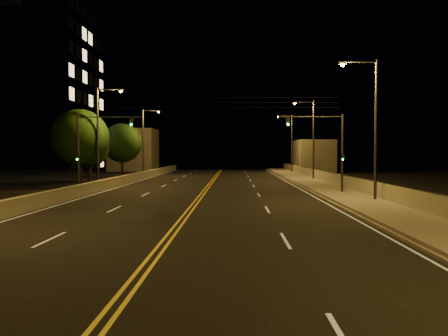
{
  "coord_description": "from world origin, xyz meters",
  "views": [
    {
      "loc": [
        2.56,
        -5.94,
        3.34
      ],
      "look_at": [
        2.0,
        18.0,
        2.5
      ],
      "focal_mm": 35.0,
      "sensor_mm": 36.0,
      "label": 1
    }
  ],
  "objects_px": {
    "streetlight_3": "(290,140)",
    "tree_0": "(80,138)",
    "streetlight_1": "(372,121)",
    "traffic_signal_left": "(90,144)",
    "streetlight_5": "(101,131)",
    "building_tower": "(1,89)",
    "traffic_signal_right": "(330,144)",
    "streetlight_6": "(145,138)",
    "tree_2": "(122,143)",
    "tree_1": "(90,148)",
    "streetlight_2": "(311,135)"
  },
  "relations": [
    {
      "from": "streetlight_3",
      "to": "tree_0",
      "type": "bearing_deg",
      "value": -130.89
    },
    {
      "from": "streetlight_1",
      "to": "traffic_signal_left",
      "type": "distance_m",
      "value": 21.14
    },
    {
      "from": "streetlight_5",
      "to": "building_tower",
      "type": "bearing_deg",
      "value": 135.84
    },
    {
      "from": "tree_0",
      "to": "traffic_signal_right",
      "type": "bearing_deg",
      "value": -19.59
    },
    {
      "from": "streetlight_6",
      "to": "traffic_signal_right",
      "type": "xyz_separation_m",
      "value": [
        19.95,
        -26.59,
        -1.41
      ]
    },
    {
      "from": "traffic_signal_left",
      "to": "tree_0",
      "type": "distance_m",
      "value": 8.85
    },
    {
      "from": "tree_2",
      "to": "traffic_signal_left",
      "type": "bearing_deg",
      "value": -80.62
    },
    {
      "from": "tree_0",
      "to": "streetlight_6",
      "type": "bearing_deg",
      "value": 82.13
    },
    {
      "from": "streetlight_1",
      "to": "traffic_signal_left",
      "type": "xyz_separation_m",
      "value": [
        -20.35,
        5.54,
        -1.41
      ]
    },
    {
      "from": "streetlight_1",
      "to": "tree_0",
      "type": "relative_size",
      "value": 1.23
    },
    {
      "from": "traffic_signal_right",
      "to": "tree_2",
      "type": "distance_m",
      "value": 35.82
    },
    {
      "from": "streetlight_1",
      "to": "streetlight_5",
      "type": "height_order",
      "value": "same"
    },
    {
      "from": "streetlight_3",
      "to": "streetlight_5",
      "type": "relative_size",
      "value": 1.0
    },
    {
      "from": "tree_0",
      "to": "streetlight_3",
      "type": "bearing_deg",
      "value": 49.11
    },
    {
      "from": "streetlight_5",
      "to": "tree_1",
      "type": "bearing_deg",
      "value": 112.61
    },
    {
      "from": "streetlight_1",
      "to": "tree_2",
      "type": "height_order",
      "value": "streetlight_1"
    },
    {
      "from": "streetlight_6",
      "to": "streetlight_5",
      "type": "bearing_deg",
      "value": -90.0
    },
    {
      "from": "tree_1",
      "to": "streetlight_5",
      "type": "bearing_deg",
      "value": -67.39
    },
    {
      "from": "streetlight_1",
      "to": "tree_1",
      "type": "height_order",
      "value": "streetlight_1"
    },
    {
      "from": "streetlight_6",
      "to": "traffic_signal_left",
      "type": "height_order",
      "value": "streetlight_6"
    },
    {
      "from": "traffic_signal_left",
      "to": "tree_2",
      "type": "bearing_deg",
      "value": 99.38
    },
    {
      "from": "building_tower",
      "to": "streetlight_3",
      "type": "bearing_deg",
      "value": 14.38
    },
    {
      "from": "tree_2",
      "to": "building_tower",
      "type": "bearing_deg",
      "value": -173.22
    },
    {
      "from": "tree_2",
      "to": "streetlight_1",
      "type": "bearing_deg",
      "value": -52.79
    },
    {
      "from": "streetlight_2",
      "to": "tree_1",
      "type": "distance_m",
      "value": 26.74
    },
    {
      "from": "streetlight_1",
      "to": "streetlight_6",
      "type": "height_order",
      "value": "same"
    },
    {
      "from": "tree_0",
      "to": "building_tower",
      "type": "bearing_deg",
      "value": 134.56
    },
    {
      "from": "streetlight_2",
      "to": "tree_0",
      "type": "bearing_deg",
      "value": -159.93
    },
    {
      "from": "streetlight_3",
      "to": "streetlight_6",
      "type": "height_order",
      "value": "same"
    },
    {
      "from": "streetlight_5",
      "to": "tree_1",
      "type": "relative_size",
      "value": 1.53
    },
    {
      "from": "traffic_signal_right",
      "to": "building_tower",
      "type": "height_order",
      "value": "building_tower"
    },
    {
      "from": "streetlight_6",
      "to": "traffic_signal_right",
      "type": "height_order",
      "value": "streetlight_6"
    },
    {
      "from": "streetlight_1",
      "to": "traffic_signal_right",
      "type": "relative_size",
      "value": 1.48
    },
    {
      "from": "streetlight_2",
      "to": "streetlight_1",
      "type": "bearing_deg",
      "value": -90.0
    },
    {
      "from": "traffic_signal_left",
      "to": "tree_0",
      "type": "relative_size",
      "value": 0.84
    },
    {
      "from": "streetlight_3",
      "to": "streetlight_6",
      "type": "distance_m",
      "value": 23.33
    },
    {
      "from": "traffic_signal_right",
      "to": "tree_1",
      "type": "bearing_deg",
      "value": 143.33
    },
    {
      "from": "streetlight_2",
      "to": "tree_1",
      "type": "bearing_deg",
      "value": 175.89
    },
    {
      "from": "streetlight_3",
      "to": "traffic_signal_right",
      "type": "relative_size",
      "value": 1.48
    },
    {
      "from": "streetlight_1",
      "to": "streetlight_2",
      "type": "bearing_deg",
      "value": 90.0
    },
    {
      "from": "traffic_signal_right",
      "to": "streetlight_1",
      "type": "bearing_deg",
      "value": -74.84
    },
    {
      "from": "tree_0",
      "to": "tree_1",
      "type": "xyz_separation_m",
      "value": [
        -2.61,
        10.69,
        -0.92
      ]
    },
    {
      "from": "streetlight_2",
      "to": "traffic_signal_left",
      "type": "bearing_deg",
      "value": -140.47
    },
    {
      "from": "traffic_signal_left",
      "to": "streetlight_3",
      "type": "bearing_deg",
      "value": 60.35
    },
    {
      "from": "building_tower",
      "to": "tree_1",
      "type": "xyz_separation_m",
      "value": [
        14.36,
        -6.54,
        -8.19
      ]
    },
    {
      "from": "building_tower",
      "to": "tree_2",
      "type": "distance_m",
      "value": 17.84
    },
    {
      "from": "tree_2",
      "to": "traffic_signal_right",
      "type": "bearing_deg",
      "value": -49.34
    },
    {
      "from": "traffic_signal_left",
      "to": "building_tower",
      "type": "distance_m",
      "value": 33.59
    },
    {
      "from": "traffic_signal_left",
      "to": "tree_2",
      "type": "relative_size",
      "value": 0.85
    },
    {
      "from": "streetlight_1",
      "to": "streetlight_3",
      "type": "relative_size",
      "value": 1.0
    }
  ]
}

